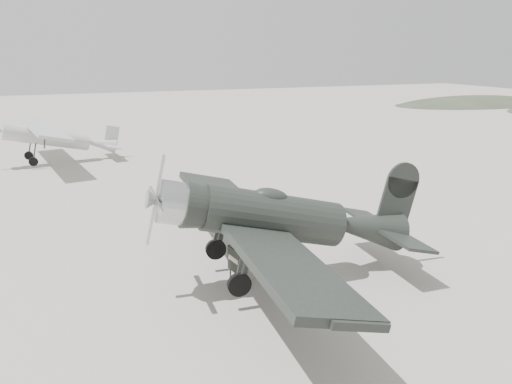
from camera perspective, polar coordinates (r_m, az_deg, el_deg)
ground at (r=19.27m, az=0.32°, el=-6.89°), size 160.00×160.00×0.00m
hill_northeast at (r=80.32m, az=23.80°, el=9.20°), size 32.00×16.00×5.20m
lowwing_monoplane at (r=16.25m, az=3.28°, el=-3.06°), size 9.19×12.80×4.14m
highwing_monoplane at (r=36.53m, az=-22.27°, el=6.16°), size 8.25×11.58×3.27m
sign_board at (r=16.72m, az=-2.53°, el=-7.91°), size 0.19×0.82×1.19m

